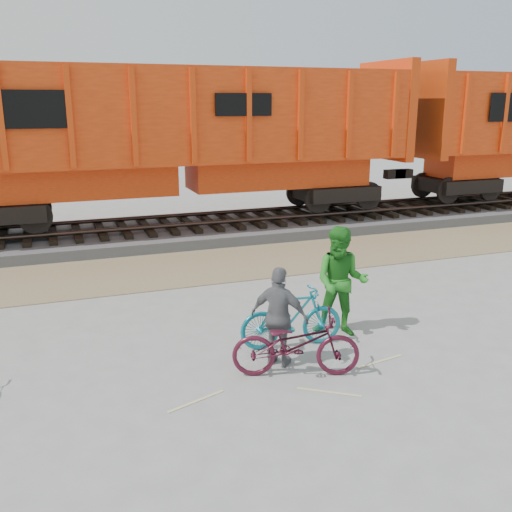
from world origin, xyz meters
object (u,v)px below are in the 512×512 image
object	(u,v)px
hopper_car_center	(180,134)
person_woman	(279,317)
person_man	(341,282)
bicycle_teal	(292,317)
bicycle_maroon	(296,344)

from	to	relation	value
hopper_car_center	person_woman	bearing A→B (deg)	-94.15
person_man	bicycle_teal	bearing A→B (deg)	-135.76
hopper_car_center	person_man	bearing A→B (deg)	-84.68
bicycle_teal	person_woman	distance (m)	0.76
bicycle_teal	person_man	distance (m)	1.11
bicycle_teal	person_man	size ratio (longest dim) A/B	0.90
hopper_car_center	person_woman	distance (m)	9.44
bicycle_maroon	hopper_car_center	bearing A→B (deg)	15.60
hopper_car_center	bicycle_maroon	bearing A→B (deg)	-93.38
bicycle_teal	person_woman	bearing A→B (deg)	147.34
person_woman	person_man	bearing A→B (deg)	-109.29
person_man	person_woman	xyz separation A→B (m)	(-1.45, -0.75, -0.18)
bicycle_teal	person_man	bearing A→B (deg)	-72.37
bicycle_teal	person_woman	xyz separation A→B (m)	(-0.45, -0.55, 0.26)
hopper_car_center	bicycle_maroon	xyz separation A→B (m)	(-0.56, -9.55, -2.51)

